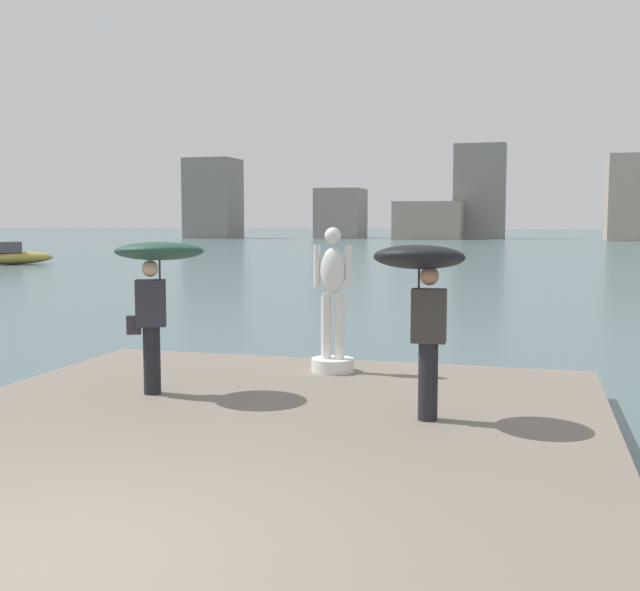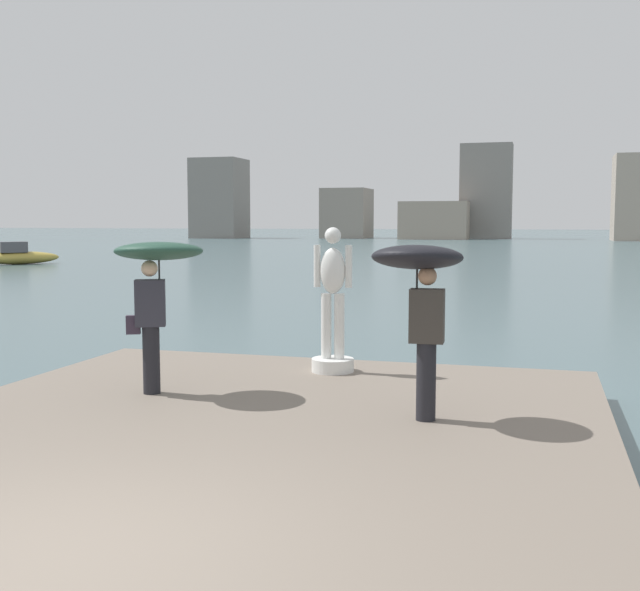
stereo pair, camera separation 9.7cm
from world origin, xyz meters
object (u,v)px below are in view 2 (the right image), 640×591
(onlooker_right, at_px, (420,280))
(boat_near, at_px, (18,256))
(onlooker_left, at_px, (156,271))
(statue_white_figure, at_px, (333,314))

(onlooker_right, height_order, boat_near, onlooker_right)
(onlooker_left, bearing_deg, statue_white_figure, 47.66)
(onlooker_left, relative_size, onlooker_right, 0.99)
(statue_white_figure, height_order, onlooker_right, statue_white_figure)
(onlooker_left, bearing_deg, onlooker_right, -7.10)
(onlooker_left, relative_size, boat_near, 0.45)
(boat_near, bearing_deg, onlooker_right, -47.48)
(onlooker_left, height_order, boat_near, onlooker_left)
(onlooker_left, distance_m, boat_near, 40.58)
(statue_white_figure, distance_m, boat_near, 40.26)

